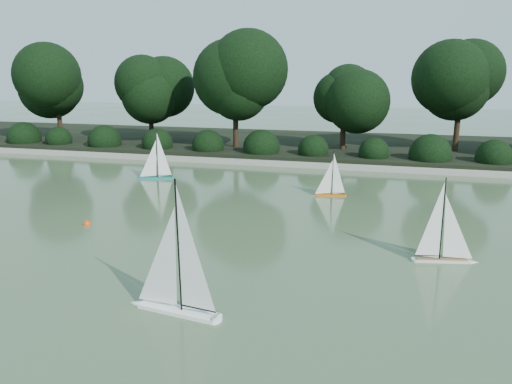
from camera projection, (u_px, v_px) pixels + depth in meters
ground at (208, 265)px, 8.20m from camera, size 80.00×80.00×0.00m
pond_coping at (304, 165)px, 16.62m from camera, size 40.00×0.35×0.18m
far_bank at (322, 146)px, 20.35m from camera, size 40.00×8.00×0.30m
tree_line at (351, 85)px, 17.98m from camera, size 26.31×3.93×4.39m
shrub_hedge at (309, 150)px, 17.37m from camera, size 29.10×1.10×1.10m
sailboat_white_a at (170, 290)px, 6.53m from camera, size 1.42×0.42×1.93m
sailboat_white_b at (448, 248)px, 8.27m from camera, size 1.12×0.38×1.53m
sailboat_orange at (328, 189)px, 12.73m from camera, size 0.90×0.33×1.23m
sailboat_teal at (154, 171)px, 14.79m from camera, size 1.10×0.51×1.52m
race_buoy at (87, 224)px, 10.38m from camera, size 0.17×0.17×0.17m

